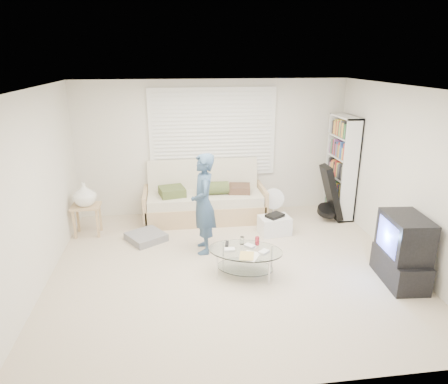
{
  "coord_description": "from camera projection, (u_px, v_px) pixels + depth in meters",
  "views": [
    {
      "loc": [
        -0.77,
        -5.03,
        2.87
      ],
      "look_at": [
        -0.05,
        0.3,
        1.04
      ],
      "focal_mm": 32.0,
      "sensor_mm": 36.0,
      "label": 1
    }
  ],
  "objects": [
    {
      "name": "ground",
      "position": [
        230.0,
        267.0,
        5.74
      ],
      "size": [
        5.0,
        5.0,
        0.0
      ],
      "primitive_type": "plane",
      "color": "#BFAB94",
      "rests_on": "ground"
    },
    {
      "name": "room_shell",
      "position": [
        226.0,
        149.0,
        5.67
      ],
      "size": [
        5.02,
        4.52,
        2.51
      ],
      "color": "silver",
      "rests_on": "ground"
    },
    {
      "name": "window_blinds",
      "position": [
        213.0,
        133.0,
        7.31
      ],
      "size": [
        2.32,
        0.08,
        1.62
      ],
      "color": "silver",
      "rests_on": "ground"
    },
    {
      "name": "futon_sofa",
      "position": [
        205.0,
        200.0,
        7.37
      ],
      "size": [
        2.2,
        0.89,
        1.07
      ],
      "color": "tan",
      "rests_on": "ground"
    },
    {
      "name": "grey_floor_pillow",
      "position": [
        146.0,
        237.0,
        6.56
      ],
      "size": [
        0.74,
        0.74,
        0.12
      ],
      "primitive_type": "cube",
      "rotation": [
        0.0,
        0.0,
        0.58
      ],
      "color": "gray",
      "rests_on": "ground"
    },
    {
      "name": "side_table",
      "position": [
        85.0,
        197.0,
        6.58
      ],
      "size": [
        0.46,
        0.37,
        0.92
      ],
      "color": "tan",
      "rests_on": "ground"
    },
    {
      "name": "bookshelf",
      "position": [
        341.0,
        167.0,
        7.35
      ],
      "size": [
        0.3,
        0.79,
        1.88
      ],
      "color": "white",
      "rests_on": "ground"
    },
    {
      "name": "guitar_case",
      "position": [
        330.0,
        197.0,
        7.23
      ],
      "size": [
        0.43,
        0.39,
        1.02
      ],
      "color": "black",
      "rests_on": "ground"
    },
    {
      "name": "floor_fan",
      "position": [
        273.0,
        202.0,
        7.23
      ],
      "size": [
        0.38,
        0.26,
        0.64
      ],
      "color": "white",
      "rests_on": "ground"
    },
    {
      "name": "storage_bin",
      "position": [
        274.0,
        225.0,
        6.78
      ],
      "size": [
        0.55,
        0.42,
        0.36
      ],
      "color": "white",
      "rests_on": "ground"
    },
    {
      "name": "tv_unit",
      "position": [
        403.0,
        250.0,
        5.25
      ],
      "size": [
        0.53,
        0.89,
        0.93
      ],
      "color": "black",
      "rests_on": "ground"
    },
    {
      "name": "coffee_table",
      "position": [
        246.0,
        255.0,
        5.45
      ],
      "size": [
        1.17,
        0.94,
        0.5
      ],
      "color": "silver",
      "rests_on": "ground"
    },
    {
      "name": "standing_person",
      "position": [
        203.0,
        204.0,
        5.99
      ],
      "size": [
        0.38,
        0.57,
        1.55
      ],
      "primitive_type": "imported",
      "rotation": [
        0.0,
        0.0,
        -1.56
      ],
      "color": "navy",
      "rests_on": "ground"
    }
  ]
}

